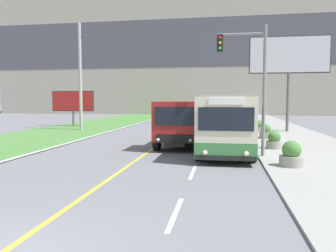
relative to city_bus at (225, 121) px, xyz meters
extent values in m
cube|color=silver|center=(-1.21, -12.10, -1.49)|extent=(0.12, 2.40, 0.01)
cube|color=silver|center=(-1.21, -7.50, -1.49)|extent=(0.12, 2.40, 0.01)
cube|color=silver|center=(-1.21, -2.90, -1.49)|extent=(0.12, 2.40, 0.01)
cube|color=silver|center=(-1.21, 1.70, -1.49)|extent=(0.12, 2.40, 0.01)
cube|color=silver|center=(-1.21, 6.30, -1.49)|extent=(0.12, 2.40, 0.01)
cube|color=silver|center=(-1.21, 10.90, -1.49)|extent=(0.12, 2.40, 0.01)
cube|color=silver|center=(-1.21, 15.50, -1.49)|extent=(0.12, 2.40, 0.01)
cube|color=#A89E8E|center=(-3.96, 43.40, 10.77)|extent=(80.00, 8.00, 24.53)
cube|color=#4C4C56|center=(-3.96, 39.38, 11.38)|extent=(80.00, 0.04, 8.58)
cube|color=beige|center=(0.00, -3.41, 0.07)|extent=(2.52, 5.96, 2.58)
cube|color=#3D7F42|center=(0.00, -3.41, -0.87)|extent=(2.54, 5.98, 0.70)
cube|color=black|center=(0.00, -3.41, 0.46)|extent=(2.54, 5.49, 0.90)
cube|color=gray|center=(0.00, -3.41, 1.40)|extent=(2.14, 5.37, 0.08)
cube|color=beige|center=(0.00, 3.45, 0.07)|extent=(2.52, 5.96, 2.58)
cube|color=#3D7F42|center=(0.00, 3.45, -0.87)|extent=(2.54, 5.98, 0.70)
cube|color=black|center=(0.00, 3.45, 0.46)|extent=(2.54, 5.49, 0.90)
cube|color=gray|center=(0.00, 3.45, 1.40)|extent=(2.14, 5.37, 0.08)
cube|color=#474747|center=(0.00, 0.02, 0.07)|extent=(2.32, 0.90, 2.37)
cube|color=black|center=(0.00, -6.41, 0.46)|extent=(2.22, 0.04, 0.95)
cube|color=black|center=(0.00, -6.42, -1.12)|extent=(2.47, 0.06, 0.20)
sphere|color=#F4EAB2|center=(-0.82, -6.43, -0.92)|extent=(0.20, 0.20, 0.20)
sphere|color=#F4EAB2|center=(0.82, -6.43, -0.92)|extent=(0.20, 0.20, 0.20)
cube|color=white|center=(0.00, -6.41, 1.18)|extent=(1.39, 0.04, 0.28)
cylinder|color=black|center=(-1.20, -5.08, -0.99)|extent=(0.28, 1.00, 1.00)
cylinder|color=black|center=(1.20, -5.08, -0.99)|extent=(0.28, 1.00, 1.00)
cylinder|color=black|center=(-1.20, -1.51, -0.99)|extent=(0.28, 1.00, 1.00)
cylinder|color=black|center=(1.20, -1.51, -0.99)|extent=(0.28, 1.00, 1.00)
cylinder|color=black|center=(-1.20, 4.05, -0.99)|extent=(0.28, 1.00, 1.00)
cylinder|color=black|center=(1.20, 4.05, -0.99)|extent=(0.28, 1.00, 1.00)
cube|color=black|center=(-2.53, -0.19, -1.05)|extent=(1.06, 6.53, 0.20)
cube|color=#AD231E|center=(-2.53, -2.29, 0.10)|extent=(2.35, 2.34, 2.09)
cube|color=black|center=(-2.53, -3.48, 0.41)|extent=(2.00, 0.04, 0.94)
cube|color=black|center=(-2.53, -3.49, -0.73)|extent=(1.88, 0.06, 0.44)
sphere|color=silver|center=(-3.35, -3.50, -0.80)|extent=(0.18, 0.18, 0.18)
sphere|color=silver|center=(-1.71, -3.50, -0.80)|extent=(0.18, 0.18, 0.18)
cube|color=orange|center=(-2.53, 1.10, -0.89)|extent=(2.24, 3.94, 0.12)
cube|color=orange|center=(-3.59, 1.10, -0.36)|extent=(0.12, 3.94, 1.18)
cube|color=orange|center=(-1.47, 1.10, -0.36)|extent=(0.12, 3.94, 1.18)
cube|color=orange|center=(-2.53, -0.81, -0.36)|extent=(2.24, 0.12, 1.18)
cube|color=orange|center=(-2.53, 3.02, -0.36)|extent=(2.24, 0.12, 1.18)
cube|color=orange|center=(-2.53, -0.81, 0.35)|extent=(2.24, 0.12, 0.24)
cylinder|color=black|center=(-3.61, -2.52, -0.97)|extent=(0.30, 1.04, 1.04)
cylinder|color=black|center=(-1.45, -2.52, -0.97)|extent=(0.30, 1.04, 1.04)
cylinder|color=black|center=(-3.61, 1.30, -0.97)|extent=(0.30, 1.04, 1.04)
cylinder|color=black|center=(-1.45, 1.30, -0.97)|extent=(0.30, 1.04, 1.04)
cube|color=maroon|center=(0.10, 17.90, -1.00)|extent=(1.80, 4.30, 0.61)
cube|color=black|center=(0.10, 18.01, -0.37)|extent=(1.53, 2.36, 0.65)
cylinder|color=black|center=(-0.71, 16.61, -1.18)|extent=(0.18, 0.62, 0.62)
cylinder|color=black|center=(0.91, 16.61, -1.18)|extent=(0.18, 0.62, 0.62)
cylinder|color=black|center=(-0.71, 19.19, -1.18)|extent=(0.18, 0.62, 0.62)
cylinder|color=black|center=(0.91, 19.19, -1.18)|extent=(0.18, 0.62, 0.62)
cylinder|color=#9E9E99|center=(-12.70, 7.93, 3.23)|extent=(0.28, 0.28, 9.46)
cylinder|color=#4C4C4C|center=(-12.70, 7.93, 6.83)|extent=(1.80, 0.08, 0.08)
cylinder|color=slate|center=(1.76, -3.84, 1.60)|extent=(0.16, 0.16, 6.18)
cylinder|color=slate|center=(0.66, -3.84, 4.28)|extent=(2.20, 0.10, 0.10)
cube|color=black|center=(-0.30, -3.84, 3.88)|extent=(0.28, 0.24, 0.80)
sphere|color=red|center=(-0.30, -3.97, 4.12)|extent=(0.14, 0.14, 0.14)
sphere|color=orange|center=(-0.30, -3.97, 3.88)|extent=(0.14, 0.14, 0.14)
sphere|color=green|center=(-0.30, -3.97, 3.64)|extent=(0.14, 0.14, 0.14)
cylinder|color=#59595B|center=(5.20, 8.96, 1.00)|extent=(0.24, 0.24, 4.99)
cube|color=#333333|center=(5.20, 8.96, 4.94)|extent=(6.43, 0.20, 3.05)
cube|color=silver|center=(5.20, 8.85, 4.94)|extent=(6.27, 0.02, 2.89)
cylinder|color=#59595B|center=(-15.21, 11.62, -0.67)|extent=(0.24, 0.24, 1.64)
cube|color=#333333|center=(-15.21, 11.62, 1.10)|extent=(4.45, 0.20, 2.06)
cube|color=#AD1E1E|center=(-15.21, 11.51, 1.10)|extent=(4.29, 0.02, 1.90)
cylinder|color=gray|center=(2.60, -6.13, -1.21)|extent=(0.93, 0.93, 0.40)
sphere|color=#477A38|center=(2.60, -6.13, -0.75)|extent=(0.75, 0.75, 0.75)
cylinder|color=gray|center=(2.65, -1.30, -1.21)|extent=(0.85, 0.85, 0.40)
sphere|color=#477A38|center=(2.65, -1.30, -0.78)|extent=(0.68, 0.68, 0.68)
cylinder|color=gray|center=(2.80, 3.52, -1.20)|extent=(0.86, 0.86, 0.42)
sphere|color=#477A38|center=(2.80, 3.52, -0.75)|extent=(0.69, 0.69, 0.69)
cylinder|color=gray|center=(2.80, 8.35, -1.22)|extent=(0.94, 0.94, 0.38)
sphere|color=#477A38|center=(2.80, 8.35, -0.78)|extent=(0.75, 0.75, 0.75)
camera|label=1|loc=(-0.10, -19.68, 1.24)|focal=35.00mm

